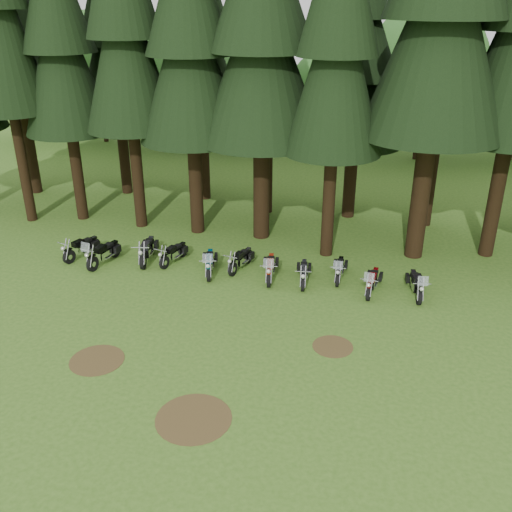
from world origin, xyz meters
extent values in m
plane|color=#3A681D|center=(0.00, 0.00, 0.00)|extent=(120.00, 120.00, 0.00)
cylinder|color=black|center=(-12.29, 8.98, 3.39)|extent=(0.52, 0.52, 6.77)
cylinder|color=black|center=(-9.78, 9.82, 2.76)|extent=(0.58, 0.58, 5.53)
cone|color=black|center=(-9.78, 9.82, 8.06)|extent=(4.32, 4.32, 6.91)
cylinder|color=black|center=(-6.29, 9.51, 2.99)|extent=(0.58, 0.58, 5.99)
cone|color=black|center=(-6.29, 9.51, 8.73)|extent=(4.32, 4.32, 7.49)
cylinder|color=black|center=(-3.21, 9.40, 2.78)|extent=(0.66, 0.66, 5.57)
cone|color=black|center=(-3.21, 9.40, 8.12)|extent=(4.95, 4.95, 6.96)
cylinder|color=black|center=(0.07, 9.44, 2.85)|extent=(0.77, 0.77, 5.70)
cone|color=black|center=(0.07, 9.44, 8.31)|extent=(5.81, 5.81, 7.12)
cylinder|color=black|center=(3.43, 8.02, 2.85)|extent=(0.55, 0.55, 5.71)
cone|color=black|center=(3.43, 8.02, 8.32)|extent=(4.15, 4.15, 7.14)
cylinder|color=black|center=(7.37, 8.76, 3.31)|extent=(0.80, 0.80, 6.62)
cone|color=black|center=(7.37, 8.76, 9.65)|extent=(5.98, 5.98, 8.27)
cylinder|color=black|center=(10.62, 9.61, 3.17)|extent=(0.64, 0.64, 6.35)
cylinder|color=black|center=(-14.68, 13.25, 2.93)|extent=(0.67, 0.67, 5.87)
cone|color=black|center=(-14.68, 13.25, 8.55)|extent=(5.00, 5.00, 7.33)
cylinder|color=black|center=(-9.26, 14.35, 2.76)|extent=(0.60, 0.60, 5.53)
cone|color=black|center=(-9.26, 14.35, 8.06)|extent=(4.52, 4.52, 6.91)
cylinder|color=black|center=(-4.38, 14.40, 2.78)|extent=(0.65, 0.65, 5.55)
cone|color=black|center=(-4.38, 14.40, 8.10)|extent=(4.85, 4.85, 6.94)
cylinder|color=black|center=(-0.37, 12.94, 2.76)|extent=(0.58, 0.58, 5.52)
cone|color=black|center=(-0.37, 12.94, 8.05)|extent=(4.35, 4.35, 6.90)
cylinder|color=black|center=(4.04, 13.25, 2.35)|extent=(0.66, 0.66, 4.70)
cone|color=black|center=(4.04, 13.25, 6.85)|extent=(4.94, 4.94, 5.87)
cone|color=black|center=(4.04, 13.25, 9.62)|extent=(3.95, 3.95, 4.96)
cylinder|color=black|center=(8.07, 12.86, 2.78)|extent=(0.53, 0.53, 5.56)
cone|color=black|center=(8.07, 12.86, 8.11)|extent=(3.94, 3.94, 6.95)
cylinder|color=black|center=(-22.46, 25.50, 1.67)|extent=(0.36, 0.36, 3.33)
sphere|color=#28601F|center=(-22.46, 25.50, 6.11)|extent=(7.78, 7.78, 7.78)
sphere|color=#28601F|center=(-21.12, 24.61, 5.33)|extent=(5.55, 5.55, 5.55)
cylinder|color=black|center=(-16.34, 26.00, 1.65)|extent=(0.36, 0.36, 3.29)
sphere|color=#28601F|center=(-16.34, 26.00, 6.04)|extent=(7.69, 7.69, 7.69)
sphere|color=#28601F|center=(-15.02, 25.12, 5.27)|extent=(5.49, 5.49, 5.49)
cylinder|color=black|center=(-10.73, 24.98, 1.40)|extent=(0.36, 0.36, 2.80)
sphere|color=#28601F|center=(-10.73, 24.98, 5.13)|extent=(6.53, 6.53, 6.53)
sphere|color=#28601F|center=(-9.61, 24.23, 4.48)|extent=(4.67, 4.67, 4.67)
cylinder|color=black|center=(-4.99, 25.31, 1.27)|extent=(0.36, 0.36, 2.55)
sphere|color=#28601F|center=(-4.99, 25.31, 4.67)|extent=(5.95, 5.95, 5.95)
sphere|color=#28601F|center=(-3.97, 24.63, 4.08)|extent=(4.25, 4.25, 4.25)
cylinder|color=black|center=(1.32, 26.50, 1.23)|extent=(0.36, 0.36, 2.47)
sphere|color=#28601F|center=(1.32, 26.50, 4.53)|extent=(5.76, 5.76, 5.76)
sphere|color=#28601F|center=(2.30, 25.84, 3.95)|extent=(4.12, 4.12, 4.12)
cylinder|color=black|center=(7.92, 25.96, 1.76)|extent=(0.36, 0.36, 3.52)
sphere|color=#28601F|center=(7.92, 25.96, 6.45)|extent=(8.21, 8.21, 8.21)
sphere|color=#28601F|center=(9.33, 25.02, 5.63)|extent=(5.87, 5.87, 5.87)
cylinder|color=#4C3D1E|center=(-3.00, -2.00, 0.01)|extent=(1.80, 1.80, 0.01)
cylinder|color=#4C3D1E|center=(4.50, 0.50, 0.01)|extent=(1.40, 1.40, 0.01)
cylinder|color=#4C3D1E|center=(1.00, -4.00, 0.01)|extent=(2.20, 2.20, 0.01)
cylinder|color=black|center=(-7.61, 4.52, 0.32)|extent=(0.34, 0.65, 0.64)
cylinder|color=black|center=(-7.12, 5.95, 0.32)|extent=(0.34, 0.65, 0.64)
cube|color=silver|center=(-7.35, 5.29, 0.41)|extent=(0.48, 0.73, 0.33)
cube|color=black|center=(-7.42, 5.07, 0.76)|extent=(0.45, 0.60, 0.23)
cube|color=black|center=(-7.28, 5.50, 0.72)|extent=(0.45, 0.60, 0.12)
cylinder|color=black|center=(-6.23, 4.05, 0.34)|extent=(0.27, 0.69, 0.68)
cylinder|color=black|center=(-5.92, 5.61, 0.34)|extent=(0.27, 0.69, 0.68)
cube|color=silver|center=(-6.07, 4.88, 0.43)|extent=(0.42, 0.76, 0.35)
cube|color=black|center=(-6.11, 4.65, 0.80)|extent=(0.41, 0.61, 0.25)
cube|color=black|center=(-6.02, 5.11, 0.76)|extent=(0.41, 0.61, 0.12)
cube|color=silver|center=(-6.29, 3.75, 1.25)|extent=(0.45, 0.21, 0.41)
cylinder|color=black|center=(-4.19, 4.74, 0.35)|extent=(0.26, 0.72, 0.70)
cylinder|color=black|center=(-4.45, 6.36, 0.35)|extent=(0.26, 0.72, 0.70)
cube|color=silver|center=(-4.33, 5.60, 0.45)|extent=(0.41, 0.78, 0.36)
cube|color=#232329|center=(-4.29, 5.36, 0.83)|extent=(0.41, 0.63, 0.25)
cube|color=black|center=(-4.37, 5.84, 0.79)|extent=(0.41, 0.63, 0.13)
cylinder|color=black|center=(-3.29, 4.94, 0.30)|extent=(0.28, 0.61, 0.60)
cylinder|color=black|center=(-2.92, 6.30, 0.30)|extent=(0.28, 0.61, 0.60)
cube|color=silver|center=(-3.09, 5.67, 0.38)|extent=(0.41, 0.68, 0.31)
cube|color=black|center=(-3.15, 5.47, 0.71)|extent=(0.39, 0.55, 0.22)
cube|color=black|center=(-3.04, 5.87, 0.67)|extent=(0.39, 0.55, 0.11)
cylinder|color=black|center=(-1.05, 4.24, 0.32)|extent=(0.29, 0.66, 0.64)
cylinder|color=black|center=(-1.42, 5.71, 0.32)|extent=(0.29, 0.66, 0.64)
cube|color=silver|center=(-1.25, 5.02, 0.41)|extent=(0.43, 0.73, 0.33)
cube|color=#055370|center=(-1.19, 4.80, 0.76)|extent=(0.41, 0.59, 0.23)
cube|color=black|center=(-1.30, 5.24, 0.72)|extent=(0.41, 0.59, 0.12)
cube|color=silver|center=(-0.98, 3.96, 1.19)|extent=(0.43, 0.22, 0.39)
cylinder|color=black|center=(-0.20, 4.94, 0.31)|extent=(0.27, 0.63, 0.61)
cylinder|color=black|center=(0.14, 6.34, 0.31)|extent=(0.27, 0.63, 0.61)
cube|color=silver|center=(-0.02, 5.68, 0.39)|extent=(0.41, 0.69, 0.32)
cube|color=black|center=(-0.07, 5.48, 0.72)|extent=(0.39, 0.56, 0.22)
cube|color=black|center=(0.03, 5.89, 0.69)|extent=(0.39, 0.56, 0.11)
cylinder|color=black|center=(1.50, 4.29, 0.33)|extent=(0.22, 0.67, 0.65)
cylinder|color=black|center=(1.30, 5.81, 0.33)|extent=(0.22, 0.67, 0.65)
cube|color=silver|center=(1.39, 5.10, 0.42)|extent=(0.37, 0.72, 0.34)
cube|color=#B4270F|center=(1.42, 4.87, 0.77)|extent=(0.37, 0.58, 0.24)
cube|color=black|center=(1.36, 5.32, 0.73)|extent=(0.37, 0.58, 0.12)
cube|color=silver|center=(1.54, 3.99, 1.21)|extent=(0.43, 0.18, 0.39)
cylinder|color=black|center=(2.91, 4.25, 0.30)|extent=(0.19, 0.62, 0.61)
cylinder|color=black|center=(2.75, 5.66, 0.30)|extent=(0.19, 0.62, 0.61)
cube|color=silver|center=(2.82, 5.00, 0.39)|extent=(0.33, 0.67, 0.31)
cube|color=black|center=(2.85, 4.79, 0.72)|extent=(0.33, 0.53, 0.22)
cube|color=black|center=(2.80, 5.21, 0.68)|extent=(0.33, 0.53, 0.11)
cylinder|color=black|center=(4.24, 4.94, 0.30)|extent=(0.13, 0.59, 0.59)
cylinder|color=black|center=(4.25, 6.33, 0.30)|extent=(0.13, 0.59, 0.59)
cube|color=silver|center=(4.25, 5.68, 0.38)|extent=(0.25, 0.63, 0.30)
cube|color=black|center=(4.24, 5.48, 0.70)|extent=(0.27, 0.49, 0.21)
cube|color=black|center=(4.25, 5.89, 0.66)|extent=(0.27, 0.49, 0.11)
cube|color=silver|center=(4.24, 4.67, 1.09)|extent=(0.38, 0.11, 0.35)
cylinder|color=black|center=(5.54, 4.05, 0.31)|extent=(0.21, 0.63, 0.62)
cylinder|color=black|center=(5.73, 5.48, 0.31)|extent=(0.21, 0.63, 0.62)
cube|color=silver|center=(5.64, 4.81, 0.39)|extent=(0.35, 0.68, 0.32)
cube|color=#6D030A|center=(5.61, 4.60, 0.73)|extent=(0.35, 0.55, 0.22)
cube|color=black|center=(5.67, 5.03, 0.69)|extent=(0.35, 0.55, 0.11)
cube|color=silver|center=(5.50, 3.77, 1.14)|extent=(0.41, 0.17, 0.37)
cylinder|color=black|center=(7.45, 4.15, 0.31)|extent=(0.22, 0.64, 0.63)
cylinder|color=black|center=(7.24, 5.60, 0.31)|extent=(0.22, 0.64, 0.63)
cube|color=silver|center=(7.33, 4.92, 0.40)|extent=(0.36, 0.70, 0.32)
cube|color=black|center=(7.36, 4.71, 0.74)|extent=(0.36, 0.56, 0.23)
cube|color=black|center=(7.30, 5.14, 0.70)|extent=(0.36, 0.56, 0.11)
cube|color=silver|center=(7.49, 3.86, 1.16)|extent=(0.41, 0.18, 0.38)
camera|label=1|loc=(5.52, -16.03, 11.01)|focal=40.00mm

